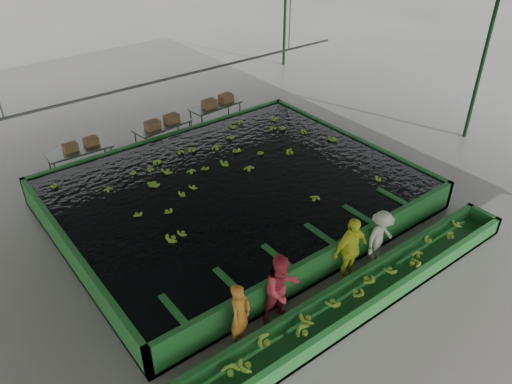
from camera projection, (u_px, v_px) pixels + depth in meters
ground at (267, 229)px, 14.11m from camera, size 80.00×80.00×0.00m
shed_roof at (269, 55)px, 11.41m from camera, size 20.00×22.00×0.04m
shed_posts at (268, 151)px, 12.76m from camera, size 20.00×22.00×5.00m
flotation_tank at (236, 193)px, 14.87m from camera, size 10.00×8.00×0.90m
tank_water at (235, 182)px, 14.65m from camera, size 9.70×7.70×0.00m
sorting_trough at (364, 295)px, 11.58m from camera, size 10.00×1.00×0.50m
cableway_rail at (169, 78)px, 15.82m from camera, size 0.08×0.08×14.00m
rail_hanger_right at (290, 22)px, 17.85m from camera, size 0.04×0.04×2.00m
worker_a at (240, 316)px, 10.29m from camera, size 0.69×0.58×1.60m
worker_b at (282, 289)px, 10.82m from camera, size 0.95×0.78×1.79m
worker_c at (350, 250)px, 11.91m from camera, size 1.08×0.47×1.81m
worker_d at (380, 237)px, 12.56m from camera, size 1.04×0.68×1.52m
packing_table_left at (82, 162)px, 16.44m from camera, size 2.10×0.91×0.94m
packing_table_mid at (164, 137)px, 17.99m from camera, size 2.16×1.09×0.94m
packing_table_right at (216, 116)px, 19.51m from camera, size 2.14×0.99×0.95m
box_stack_left at (81, 147)px, 16.27m from camera, size 1.16×0.36×0.25m
box_stack_mid at (163, 125)px, 17.69m from camera, size 1.33×0.48×0.28m
box_stack_right at (218, 104)px, 19.28m from camera, size 1.41×0.52×0.30m
floating_bananas at (220, 171)px, 15.18m from camera, size 9.17×6.25×0.13m
trough_bananas at (364, 290)px, 11.50m from camera, size 8.80×0.59×0.12m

